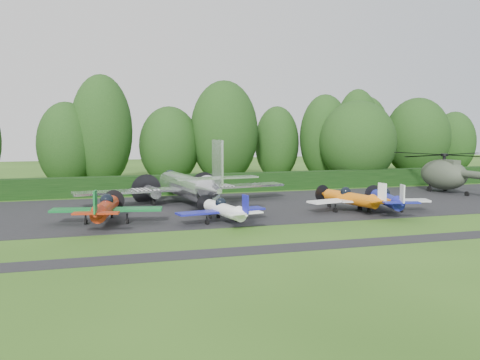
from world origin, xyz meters
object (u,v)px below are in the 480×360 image
object	(u,v)px
light_plane_red	(105,208)
sign_board	(419,175)
helicopter	(444,172)
light_plane_blue	(387,199)
light_plane_orange	(350,198)
light_plane_white	(224,210)
transport_plane	(188,186)

from	to	relation	value
light_plane_red	sign_board	distance (m)	40.85
helicopter	sign_board	xyz separation A→B (m)	(1.79, 6.94, -1.04)
light_plane_blue	sign_board	distance (m)	22.92
light_plane_red	light_plane_orange	bearing A→B (deg)	-10.59
light_plane_white	helicopter	bearing A→B (deg)	32.77
helicopter	sign_board	world-z (taller)	helicopter
light_plane_white	light_plane_blue	distance (m)	14.08
light_plane_orange	sign_board	size ratio (longest dim) A/B	2.41
transport_plane	helicopter	bearing A→B (deg)	10.56
transport_plane	light_plane_white	distance (m)	9.70
light_plane_white	sign_board	distance (m)	34.34
light_plane_orange	light_plane_blue	bearing A→B (deg)	-16.62
light_plane_orange	helicopter	distance (m)	18.19
transport_plane	light_plane_blue	size ratio (longest dim) A/B	2.56
transport_plane	sign_board	xyz separation A→B (m)	(30.02, 8.41, -0.55)
helicopter	light_plane_orange	bearing A→B (deg)	-147.41
light_plane_orange	light_plane_blue	xyz separation A→B (m)	(2.52, -1.47, 0.00)
light_plane_white	helicopter	world-z (taller)	helicopter
light_plane_blue	transport_plane	bearing A→B (deg)	135.46
light_plane_orange	light_plane_blue	size ratio (longest dim) A/B	1.00
transport_plane	light_plane_red	xyz separation A→B (m)	(-7.53, -7.65, -0.49)
transport_plane	light_plane_blue	distance (m)	17.27
light_plane_white	sign_board	xyz separation A→B (m)	(29.21, 18.05, 0.13)
light_plane_orange	sign_board	world-z (taller)	light_plane_orange
light_plane_red	sign_board	size ratio (longest dim) A/B	2.63
light_plane_orange	light_plane_blue	distance (m)	2.92
light_plane_red	sign_board	bearing A→B (deg)	11.58
transport_plane	light_plane_blue	world-z (taller)	transport_plane
light_plane_white	helicopter	distance (m)	29.61
light_plane_red	light_plane_white	distance (m)	8.58
helicopter	sign_board	distance (m)	7.24
light_plane_orange	light_plane_white	bearing A→B (deg)	-154.91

